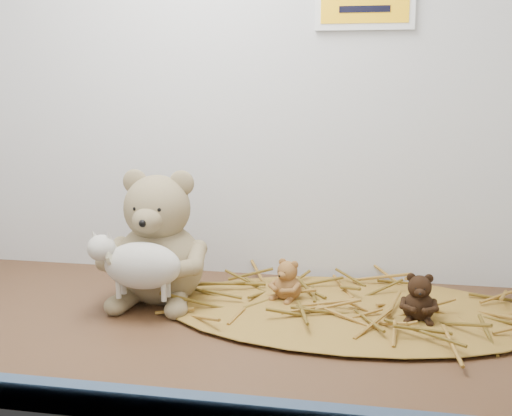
% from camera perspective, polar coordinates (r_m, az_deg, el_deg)
% --- Properties ---
extents(alcove_shell, '(1.20, 0.60, 0.90)m').
position_cam_1_polar(alcove_shell, '(1.09, -7.21, 14.23)').
color(alcove_shell, '#3E2315').
rests_on(alcove_shell, ground).
extents(front_rail, '(1.19, 0.02, 0.04)m').
position_cam_1_polar(front_rail, '(0.83, -14.69, -16.08)').
color(front_rail, '#334B63').
rests_on(front_rail, shelf_floor).
extents(straw_bed, '(0.65, 0.37, 0.01)m').
position_cam_1_polar(straw_bed, '(1.12, 8.34, -9.02)').
color(straw_bed, brown).
rests_on(straw_bed, shelf_floor).
extents(main_teddy, '(0.19, 0.21, 0.24)m').
position_cam_1_polar(main_teddy, '(1.16, -8.62, -2.51)').
color(main_teddy, '#94865B').
rests_on(main_teddy, shelf_floor).
extents(toy_lamb, '(0.17, 0.10, 0.11)m').
position_cam_1_polar(toy_lamb, '(1.09, -10.05, -5.07)').
color(toy_lamb, beige).
rests_on(toy_lamb, main_teddy).
extents(mini_teddy_tan, '(0.08, 0.08, 0.07)m').
position_cam_1_polar(mini_teddy_tan, '(1.14, 2.85, -6.23)').
color(mini_teddy_tan, '#986132').
rests_on(mini_teddy_tan, straw_bed).
extents(mini_teddy_brown, '(0.06, 0.07, 0.08)m').
position_cam_1_polar(mini_teddy_brown, '(1.08, 14.30, -7.50)').
color(mini_teddy_brown, black).
rests_on(mini_teddy_brown, straw_bed).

